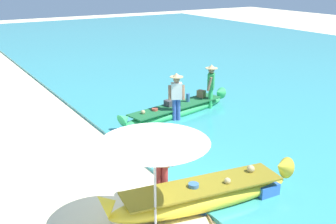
# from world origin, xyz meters

# --- Properties ---
(ground_plane) EXTENTS (80.00, 80.00, 0.00)m
(ground_plane) POSITION_xyz_m (0.00, 0.00, 0.00)
(ground_plane) COLOR beige
(sea) EXTENTS (24.00, 56.00, 0.10)m
(sea) POSITION_xyz_m (13.06, 8.00, 0.05)
(sea) COLOR teal
(sea) RESTS_ON ground
(boat_yellow_foreground) EXTENTS (4.53, 1.43, 0.87)m
(boat_yellow_foreground) POSITION_xyz_m (1.16, -1.06, 0.31)
(boat_yellow_foreground) COLOR yellow
(boat_yellow_foreground) RESTS_ON ground
(boat_green_midground) EXTENTS (4.89, 1.58, 0.74)m
(boat_green_midground) POSITION_xyz_m (3.89, 4.21, 0.25)
(boat_green_midground) COLOR #38B760
(boat_green_midground) RESTS_ON ground
(person_vendor_hatted) EXTENTS (0.58, 0.45, 1.72)m
(person_vendor_hatted) POSITION_xyz_m (3.56, 3.73, 1.00)
(person_vendor_hatted) COLOR #3D5BA8
(person_vendor_hatted) RESTS_ON ground
(person_tourist_customer) EXTENTS (0.55, 0.48, 1.62)m
(person_tourist_customer) POSITION_xyz_m (0.57, -0.33, 0.91)
(person_tourist_customer) COLOR #B2383D
(person_tourist_customer) RESTS_ON ground
(person_vendor_assistant) EXTENTS (0.52, 0.53, 1.70)m
(person_vendor_assistant) POSITION_xyz_m (5.36, 4.23, 0.98)
(person_vendor_assistant) COLOR green
(person_vendor_assistant) RESTS_ON ground
(patio_umbrella_large) EXTENTS (2.05, 2.05, 2.26)m
(patio_umbrella_large) POSITION_xyz_m (-0.13, -1.28, 2.07)
(patio_umbrella_large) COLOR #B7B7BC
(patio_umbrella_large) RESTS_ON ground
(cooler_box) EXTENTS (0.53, 0.32, 0.37)m
(cooler_box) POSITION_xyz_m (2.61, -1.49, 0.18)
(cooler_box) COLOR blue
(cooler_box) RESTS_ON ground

